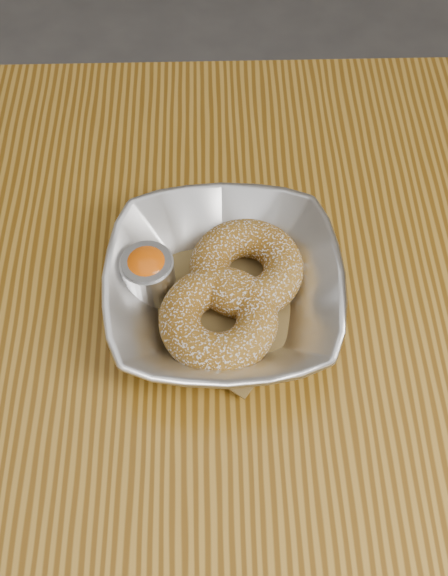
{
  "coord_description": "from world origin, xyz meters",
  "views": [
    {
      "loc": [
        -0.12,
        -0.29,
        1.3
      ],
      "look_at": [
        -0.12,
        0.05,
        0.78
      ],
      "focal_mm": 42.0,
      "sensor_mm": 36.0,
      "label": 1
    }
  ],
  "objects_px": {
    "donut_back": "(246,268)",
    "ramekin": "(148,273)",
    "serving_bowl": "(224,290)",
    "table": "(336,390)",
    "donut_front": "(219,319)"
  },
  "relations": [
    {
      "from": "serving_bowl",
      "to": "ramekin",
      "type": "xyz_separation_m",
      "value": [
        -0.07,
        0.02,
        0.01
      ]
    },
    {
      "from": "table",
      "to": "serving_bowl",
      "type": "height_order",
      "value": "serving_bowl"
    },
    {
      "from": "table",
      "to": "donut_front",
      "type": "bearing_deg",
      "value": 173.31
    },
    {
      "from": "donut_back",
      "to": "ramekin",
      "type": "height_order",
      "value": "ramekin"
    },
    {
      "from": "donut_back",
      "to": "donut_front",
      "type": "xyz_separation_m",
      "value": [
        -0.03,
        -0.06,
        0.0
      ]
    },
    {
      "from": "serving_bowl",
      "to": "table",
      "type": "bearing_deg",
      "value": -21.91
    },
    {
      "from": "donut_back",
      "to": "ramekin",
      "type": "bearing_deg",
      "value": -175.26
    },
    {
      "from": "donut_front",
      "to": "ramekin",
      "type": "xyz_separation_m",
      "value": [
        -0.06,
        0.05,
        0.01
      ]
    },
    {
      "from": "serving_bowl",
      "to": "ramekin",
      "type": "height_order",
      "value": "ramekin"
    },
    {
      "from": "serving_bowl",
      "to": "donut_front",
      "type": "distance_m",
      "value": 0.03
    },
    {
      "from": "ramekin",
      "to": "donut_back",
      "type": "bearing_deg",
      "value": 4.74
    },
    {
      "from": "table",
      "to": "ramekin",
      "type": "xyz_separation_m",
      "value": [
        -0.19,
        0.06,
        0.13
      ]
    },
    {
      "from": "donut_back",
      "to": "ramekin",
      "type": "relative_size",
      "value": 2.08
    },
    {
      "from": "table",
      "to": "serving_bowl",
      "type": "bearing_deg",
      "value": 158.09
    },
    {
      "from": "ramekin",
      "to": "serving_bowl",
      "type": "bearing_deg",
      "value": -12.23
    }
  ]
}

